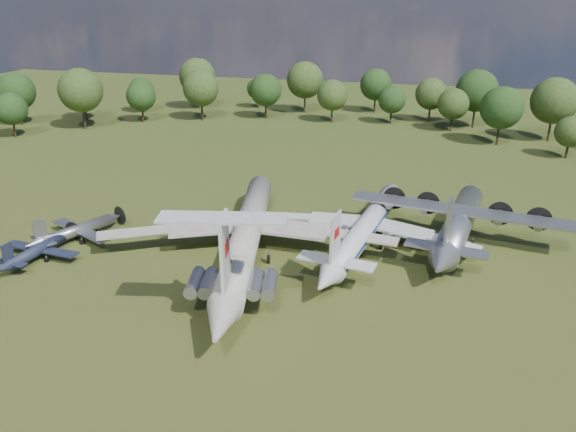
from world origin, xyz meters
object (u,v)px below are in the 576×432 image
(small_prop_west, at_px, (39,252))
(an12_transport, at_px, (458,227))
(small_prop_northwest, at_px, (77,233))
(person_on_il62, at_px, (230,266))
(il62_airliner, at_px, (247,238))
(tu104_jet, at_px, (366,230))

(small_prop_west, bearing_deg, an12_transport, 26.11)
(small_prop_northwest, relative_size, person_on_il62, 10.39)
(il62_airliner, relative_size, small_prop_west, 3.48)
(il62_airliner, distance_m, tu104_jet, 17.15)
(il62_airliner, height_order, small_prop_northwest, il62_airliner)
(small_prop_northwest, bearing_deg, an12_transport, 38.72)
(an12_transport, xyz_separation_m, small_prop_west, (-54.55, -19.93, -1.21))
(il62_airliner, distance_m, person_on_il62, 14.93)
(person_on_il62, bearing_deg, small_prop_west, -25.48)
(tu104_jet, xyz_separation_m, small_prop_northwest, (-40.47, -9.34, -0.87))
(tu104_jet, xyz_separation_m, person_on_il62, (-12.24, -22.22, 3.90))
(tu104_jet, bearing_deg, small_prop_west, -150.71)
(small_prop_northwest, bearing_deg, il62_airliner, 27.78)
(il62_airliner, relative_size, an12_transport, 1.50)
(small_prop_northwest, bearing_deg, person_on_il62, 0.17)
(tu104_jet, relative_size, an12_transport, 1.18)
(person_on_il62, bearing_deg, tu104_jet, -132.48)
(an12_transport, height_order, small_prop_northwest, an12_transport)
(person_on_il62, bearing_deg, il62_airliner, -92.02)
(an12_transport, relative_size, person_on_il62, 22.18)
(tu104_jet, bearing_deg, person_on_il62, -110.47)
(an12_transport, height_order, small_prop_west, an12_transport)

